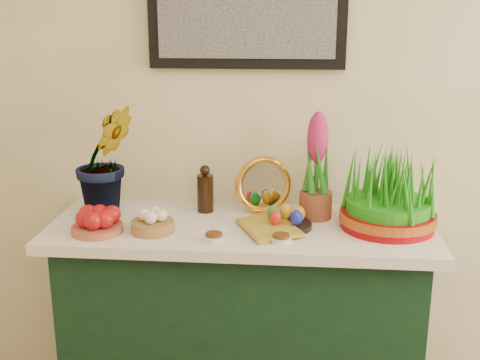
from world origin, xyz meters
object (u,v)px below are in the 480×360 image
object	(u,v)px
sideboard	(241,336)
mirror	(264,186)
hyacinth_green	(105,142)
wheatgrass_sabzeh	(389,195)
book	(246,230)

from	to	relation	value
sideboard	mirror	size ratio (longest dim) A/B	5.74
mirror	hyacinth_green	bearing A→B (deg)	-174.11
sideboard	hyacinth_green	bearing A→B (deg)	172.28
hyacinth_green	wheatgrass_sabzeh	distance (m)	1.06
mirror	book	distance (m)	0.26
sideboard	wheatgrass_sabzeh	bearing A→B (deg)	0.43
book	wheatgrass_sabzeh	xyz separation A→B (m)	(0.50, 0.11, 0.11)
book	wheatgrass_sabzeh	bearing A→B (deg)	-11.53
mirror	sideboard	bearing A→B (deg)	-119.41
book	wheatgrass_sabzeh	distance (m)	0.52
mirror	wheatgrass_sabzeh	world-z (taller)	wheatgrass_sabzeh
sideboard	wheatgrass_sabzeh	distance (m)	0.79
mirror	wheatgrass_sabzeh	bearing A→B (deg)	-15.74
mirror	wheatgrass_sabzeh	distance (m)	0.47
mirror	wheatgrass_sabzeh	size ratio (longest dim) A/B	0.66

